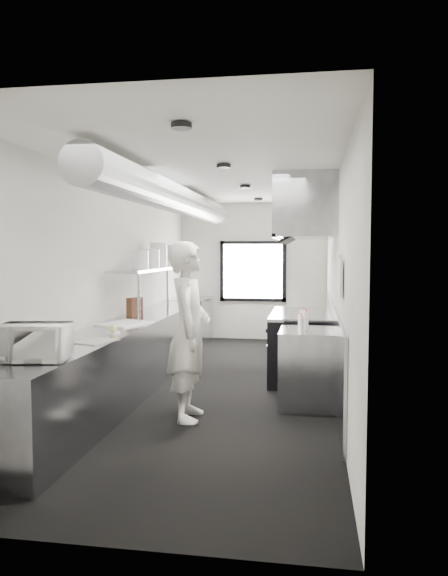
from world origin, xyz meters
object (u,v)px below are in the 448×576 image
at_px(far_work_table, 190,321).
at_px(small_plate, 113,333).
at_px(exhaust_hood, 306,210).
at_px(pass_shelf, 155,269).
at_px(range, 300,345).
at_px(plate_stack_b, 152,258).
at_px(cutting_board, 125,323).
at_px(microwave, 35,342).
at_px(squeeze_bottle_c, 305,323).
at_px(line_cook, 189,331).
at_px(plate_stack_c, 159,255).
at_px(plate_stack_a, 141,260).
at_px(squeeze_bottle_e, 302,318).
at_px(squeeze_bottle_a, 302,325).
at_px(prep_counter, 126,358).
at_px(deli_tub_a, 36,345).
at_px(deli_tub_b, 36,345).
at_px(knife_block, 135,307).
at_px(bottle_station, 307,368).
at_px(plate_stack_d, 165,255).
at_px(squeeze_bottle_b, 301,324).

distance_m(far_work_table, small_plate, 4.54).
relative_size(exhaust_hood, pass_shelf, 0.73).
relative_size(range, plate_stack_b, 5.78).
xyz_separation_m(exhaust_hood, cutting_board, (-2.22, -1.28, -1.48)).
bearing_deg(microwave, squeeze_bottle_c, 34.04).
height_order(range, line_cook, line_cook).
xyz_separation_m(cutting_board, plate_stack_c, (-0.05, 1.73, 0.85)).
bearing_deg(far_work_table, exhaust_hood, -48.06).
height_order(plate_stack_a, plate_stack_c, plate_stack_c).
xyz_separation_m(range, squeeze_bottle_e, (0.04, -1.05, 0.53)).
height_order(line_cook, squeeze_bottle_a, line_cook).
height_order(prep_counter, plate_stack_a, plate_stack_a).
bearing_deg(squeeze_bottle_c, deli_tub_a, -144.43).
bearing_deg(exhaust_hood, line_cook, -120.02).
bearing_deg(plate_stack_c, exhaust_hood, -11.15).
bearing_deg(plate_stack_c, deli_tub_b, -92.74).
height_order(knife_block, plate_stack_b, plate_stack_b).
relative_size(prep_counter, cutting_board, 9.70).
distance_m(bottle_station, plate_stack_b, 3.03).
relative_size(prep_counter, range, 3.75).
distance_m(pass_shelf, plate_stack_c, 0.27).
distance_m(prep_counter, bottle_station, 2.31).
bearing_deg(prep_counter, plate_stack_b, 90.93).
bearing_deg(plate_stack_a, cutting_board, -86.43).
bearing_deg(plate_stack_b, line_cook, -64.19).
distance_m(line_cook, cutting_board, 1.30).
xyz_separation_m(cutting_board, knife_block, (-0.17, 0.89, 0.12)).
bearing_deg(knife_block, microwave, -62.17).
bearing_deg(squeeze_bottle_c, range, 93.30).
bearing_deg(pass_shelf, plate_stack_a, -89.01).
distance_m(far_work_table, plate_stack_b, 2.72).
height_order(far_work_table, line_cook, line_cook).
bearing_deg(microwave, pass_shelf, 81.18).
relative_size(deli_tub_b, squeeze_bottle_c, 0.81).
height_order(far_work_table, deli_tub_a, deli_tub_a).
height_order(deli_tub_a, squeeze_bottle_e, squeeze_bottle_e).
height_order(far_work_table, squeeze_bottle_c, squeeze_bottle_c).
relative_size(prep_counter, plate_stack_d, 16.57).
relative_size(bottle_station, plate_stack_b, 3.25).
xyz_separation_m(line_cook, squeeze_bottle_b, (1.19, 0.51, 0.04)).
height_order(range, plate_stack_b, plate_stack_b).
relative_size(small_plate, squeeze_bottle_c, 0.95).
xyz_separation_m(plate_stack_c, plate_stack_d, (-0.05, 0.53, -0.01)).
xyz_separation_m(deli_tub_a, deli_tub_b, (-0.02, 0.04, -0.00)).
relative_size(prep_counter, plate_stack_b, 21.68).
distance_m(deli_tub_a, plate_stack_c, 3.68).
distance_m(microwave, plate_stack_a, 3.16).
height_order(plate_stack_c, squeeze_bottle_b, plate_stack_c).
height_order(range, small_plate, range).
bearing_deg(plate_stack_b, squeeze_bottle_c, -32.87).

